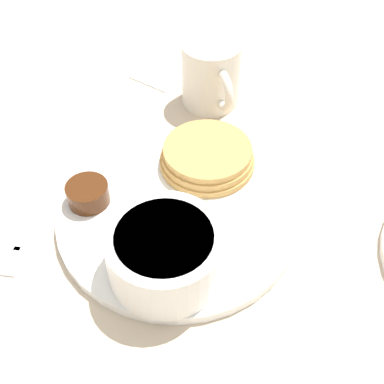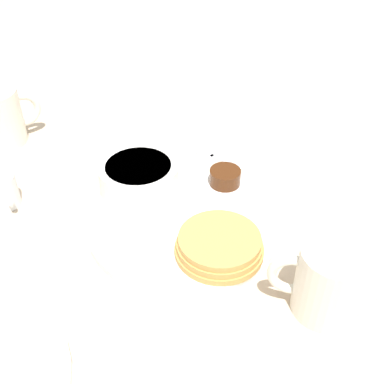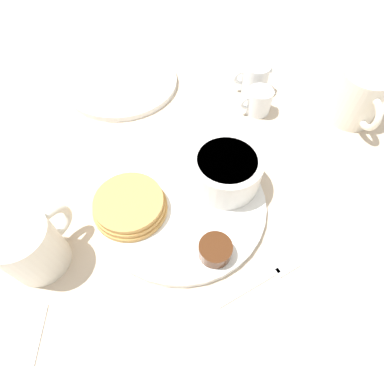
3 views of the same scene
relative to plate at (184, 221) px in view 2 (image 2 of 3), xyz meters
name	(u,v)px [view 2 (image 2 of 3)]	position (x,y,z in m)	size (l,w,h in m)	color
ground_plane	(184,225)	(0.00, 0.00, -0.01)	(4.00, 4.00, 0.00)	#C6B299
plate	(184,221)	(0.00, 0.00, 0.00)	(0.27, 0.27, 0.01)	white
pancake_stack	(219,245)	(-0.08, -0.03, 0.02)	(0.12, 0.12, 0.03)	tan
bowl	(139,180)	(0.07, 0.05, 0.04)	(0.11, 0.11, 0.06)	white
syrup_cup	(225,177)	(0.06, -0.08, 0.02)	(0.05, 0.05, 0.02)	#47230F
butter_ramekin	(136,177)	(0.09, 0.05, 0.02)	(0.04, 0.04, 0.04)	white
coffee_mug	(328,281)	(-0.18, -0.12, 0.04)	(0.08, 0.11, 0.09)	silver
creamer_pitcher_near	(1,190)	(0.12, 0.25, 0.02)	(0.07, 0.05, 0.05)	white
fork	(220,159)	(0.14, -0.10, 0.00)	(0.12, 0.09, 0.00)	silver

